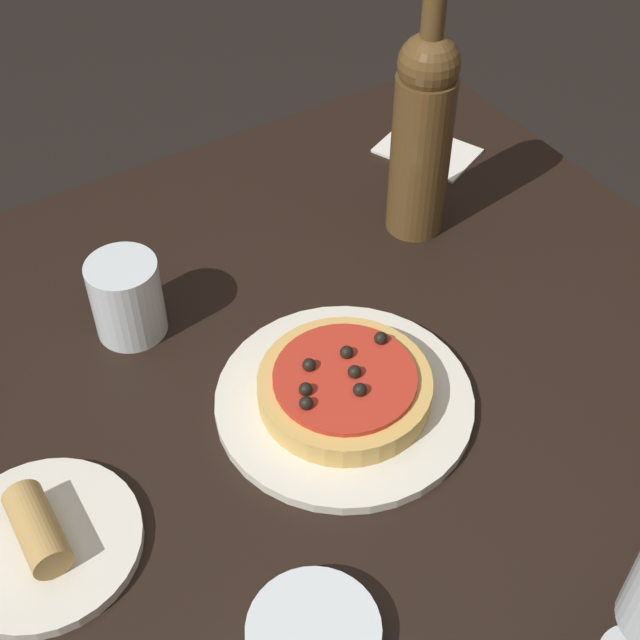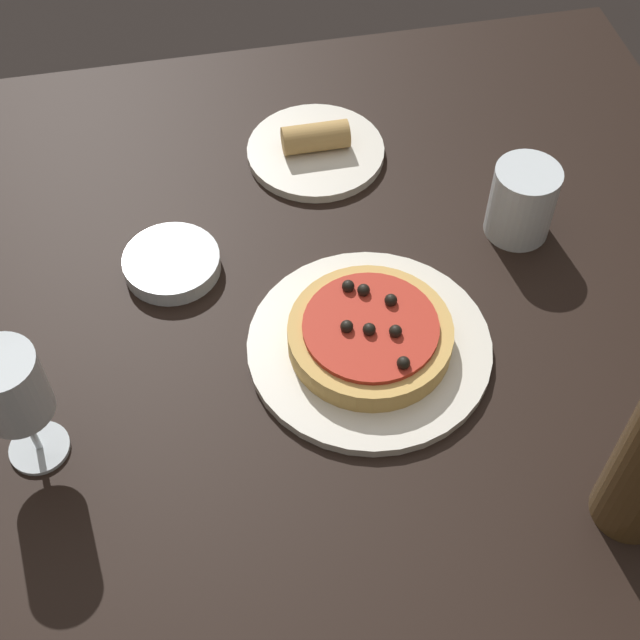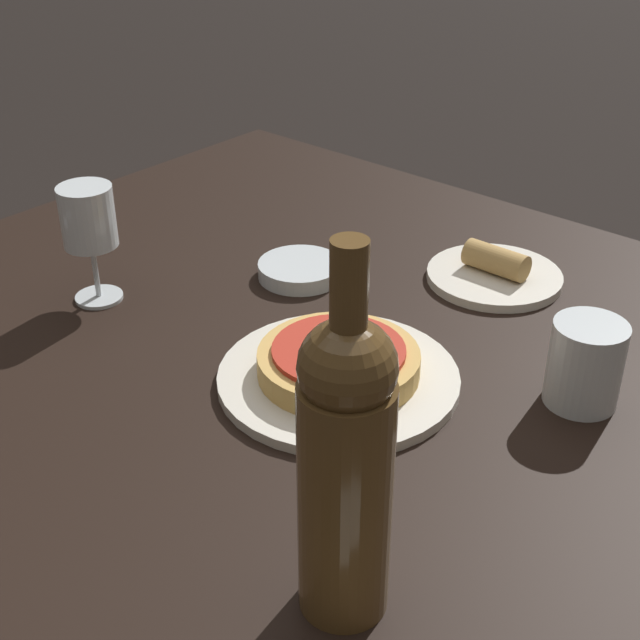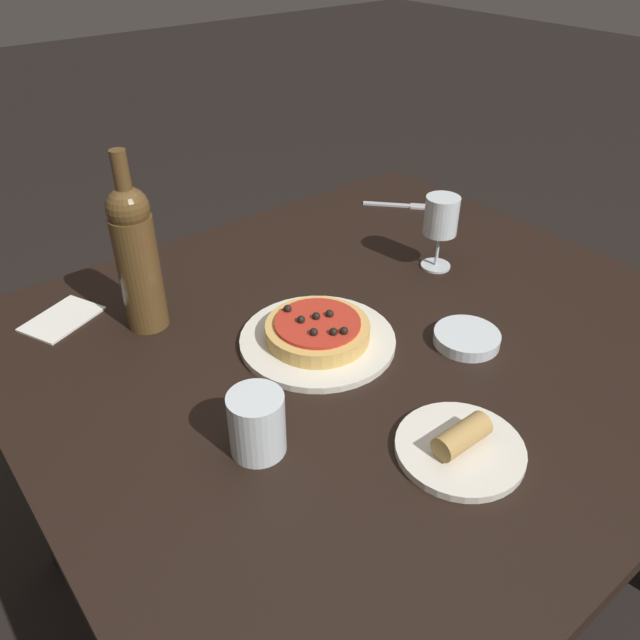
# 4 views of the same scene
# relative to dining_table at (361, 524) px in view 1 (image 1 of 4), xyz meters

# --- Properties ---
(dining_table) EXTENTS (1.18, 1.07, 0.72)m
(dining_table) POSITION_rel_dining_table_xyz_m (0.00, 0.00, 0.00)
(dining_table) COLOR black
(dining_table) RESTS_ON ground_plane
(dinner_plate) EXTENTS (0.27, 0.27, 0.01)m
(dinner_plate) POSITION_rel_dining_table_xyz_m (0.09, -0.03, 0.09)
(dinner_plate) COLOR silver
(dinner_plate) RESTS_ON dining_table
(pizza) EXTENTS (0.18, 0.18, 0.04)m
(pizza) POSITION_rel_dining_table_xyz_m (0.09, -0.03, 0.11)
(pizza) COLOR tan
(pizza) RESTS_ON dinner_plate
(wine_bottle) EXTENTS (0.07, 0.07, 0.32)m
(wine_bottle) POSITION_rel_dining_table_xyz_m (0.29, -0.27, 0.22)
(wine_bottle) COLOR brown
(wine_bottle) RESTS_ON dining_table
(water_cup) EXTENTS (0.08, 0.08, 0.09)m
(water_cup) POSITION_rel_dining_table_xyz_m (0.31, 0.11, 0.13)
(water_cup) COLOR silver
(water_cup) RESTS_ON dining_table
(side_bowl) EXTENTS (0.11, 0.11, 0.02)m
(side_bowl) POSITION_rel_dining_table_xyz_m (-0.11, 0.13, 0.09)
(side_bowl) COLOR silver
(side_bowl) RESTS_ON dining_table
(side_plate) EXTENTS (0.18, 0.18, 0.05)m
(side_plate) POSITION_rel_dining_table_xyz_m (0.09, 0.29, 0.09)
(side_plate) COLOR silver
(side_plate) RESTS_ON dining_table
(paper_napkin) EXTENTS (0.16, 0.14, 0.00)m
(paper_napkin) POSITION_rel_dining_table_xyz_m (0.41, -0.38, 0.08)
(paper_napkin) COLOR silver
(paper_napkin) RESTS_ON dining_table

